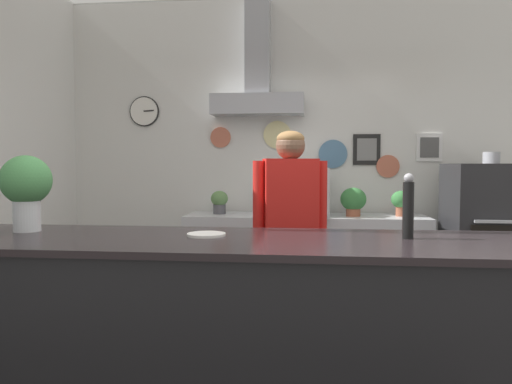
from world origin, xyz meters
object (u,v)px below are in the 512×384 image
(potted_basil, at_px, (401,201))
(condiment_plate, at_px, (206,235))
(potted_rosemary, at_px, (353,200))
(pizza_oven, at_px, (489,244))
(potted_thyme, at_px, (219,201))
(shop_worker, at_px, (290,236))
(pepper_grinder, at_px, (408,206))
(espresso_machine, at_px, (302,192))
(basil_vase, at_px, (26,187))

(potted_basil, relative_size, condiment_plate, 1.33)
(potted_basil, height_order, potted_rosemary, potted_rosemary)
(pizza_oven, xyz_separation_m, potted_thyme, (-2.42, 0.29, 0.33))
(shop_worker, xyz_separation_m, potted_rosemary, (0.54, 1.21, 0.17))
(potted_basil, height_order, pepper_grinder, pepper_grinder)
(shop_worker, distance_m, potted_thyme, 1.48)
(espresso_machine, distance_m, potted_rosemary, 0.48)
(espresso_machine, height_order, pepper_grinder, espresso_machine)
(shop_worker, height_order, espresso_machine, shop_worker)
(potted_basil, xyz_separation_m, pepper_grinder, (-0.42, -2.42, 0.15))
(potted_rosemary, relative_size, pepper_grinder, 0.92)
(pizza_oven, relative_size, espresso_machine, 2.94)
(condiment_plate, relative_size, basil_vase, 0.48)
(pizza_oven, bearing_deg, condiment_plate, -133.02)
(potted_thyme, distance_m, basil_vase, 2.47)
(pizza_oven, xyz_separation_m, basil_vase, (-2.93, -2.12, 0.58))
(pizza_oven, bearing_deg, potted_basil, 158.88)
(potted_rosemary, bearing_deg, espresso_machine, 178.47)
(shop_worker, relative_size, potted_thyme, 7.22)
(pizza_oven, height_order, espresso_machine, pizza_oven)
(potted_rosemary, bearing_deg, basil_vase, -127.42)
(pizza_oven, xyz_separation_m, shop_worker, (-1.68, -0.98, 0.19))
(potted_thyme, xyz_separation_m, pepper_grinder, (1.31, -2.44, 0.17))
(condiment_plate, bearing_deg, potted_basil, 61.51)
(shop_worker, relative_size, potted_rosemary, 6.10)
(condiment_plate, bearing_deg, pizza_oven, 46.98)
(espresso_machine, relative_size, basil_vase, 1.37)
(potted_thyme, bearing_deg, shop_worker, -59.81)
(potted_rosemary, relative_size, condiment_plate, 1.49)
(shop_worker, bearing_deg, potted_thyme, -72.41)
(shop_worker, bearing_deg, pepper_grinder, 103.32)
(potted_thyme, relative_size, potted_basil, 0.95)
(potted_basil, xyz_separation_m, basil_vase, (-2.23, -2.39, 0.23))
(espresso_machine, bearing_deg, shop_worker, -93.00)
(espresso_machine, distance_m, pepper_grinder, 2.44)
(potted_rosemary, bearing_deg, shop_worker, -114.16)
(pizza_oven, distance_m, basil_vase, 3.66)
(potted_rosemary, relative_size, basil_vase, 0.71)
(pizza_oven, height_order, shop_worker, shop_worker)
(potted_basil, height_order, basil_vase, basil_vase)
(potted_basil, bearing_deg, espresso_machine, -177.94)
(potted_rosemary, bearing_deg, pizza_oven, -11.12)
(potted_thyme, relative_size, pepper_grinder, 0.78)
(potted_rosemary, distance_m, condiment_plate, 2.55)
(potted_rosemary, height_order, basil_vase, basil_vase)
(pizza_oven, distance_m, condiment_plate, 2.99)
(potted_thyme, distance_m, pepper_grinder, 2.78)
(shop_worker, xyz_separation_m, espresso_machine, (0.06, 1.22, 0.24))
(espresso_machine, distance_m, potted_basil, 0.92)
(condiment_plate, bearing_deg, potted_rosemary, 69.77)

